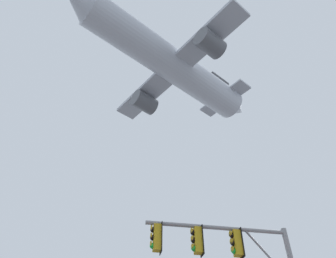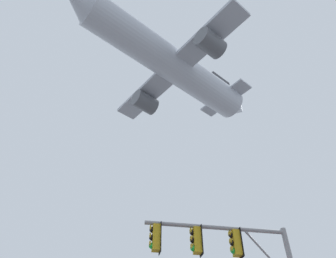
# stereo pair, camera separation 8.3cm
# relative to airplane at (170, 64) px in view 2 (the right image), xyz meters

# --- Properties ---
(airplane) EXTENTS (25.01, 21.18, 7.97)m
(airplane) POSITION_rel_airplane_xyz_m (0.00, 0.00, 0.00)
(airplane) COLOR #B7BCC6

